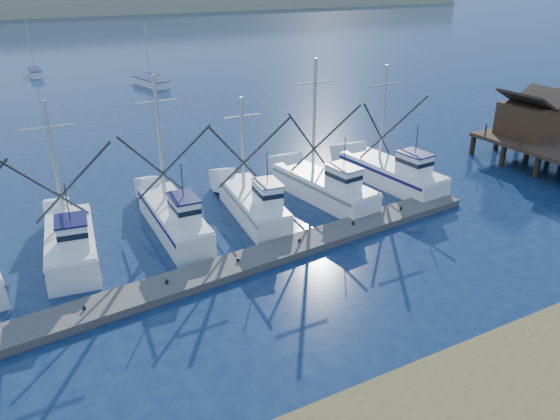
% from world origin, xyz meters
% --- Properties ---
extents(ground, '(500.00, 500.00, 0.00)m').
position_xyz_m(ground, '(0.00, 0.00, 0.00)').
color(ground, '#0D1D3D').
rests_on(ground, ground).
extents(floating_dock, '(30.98, 5.03, 0.41)m').
position_xyz_m(floating_dock, '(-6.03, 6.88, 0.21)').
color(floating_dock, '#56534D').
rests_on(floating_dock, ground).
extents(trawler_fleet, '(30.56, 8.96, 9.28)m').
position_xyz_m(trawler_fleet, '(-5.25, 12.03, 0.98)').
color(trawler_fleet, white).
rests_on(trawler_fleet, ground).
extents(sailboat_near, '(3.40, 7.03, 8.10)m').
position_xyz_m(sailboat_near, '(2.87, 57.01, 0.49)').
color(sailboat_near, white).
rests_on(sailboat_near, ground).
extents(sailboat_far, '(1.69, 5.47, 8.10)m').
position_xyz_m(sailboat_far, '(-9.98, 72.51, 0.50)').
color(sailboat_far, white).
rests_on(sailboat_far, ground).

